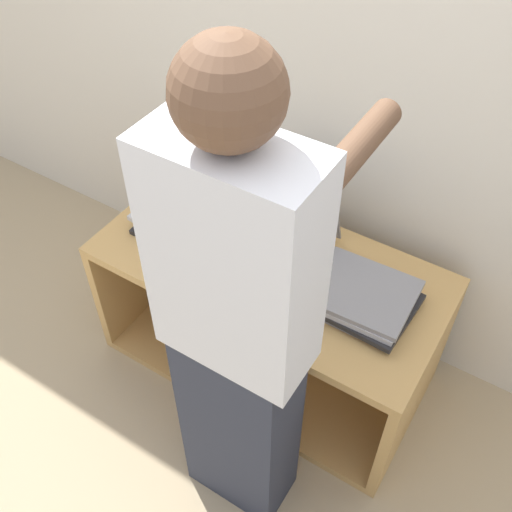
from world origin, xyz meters
TOP-DOWN VIEW (x-y plane):
  - ground_plane at (0.00, 0.00)m, footprint 12.00×12.00m
  - wall_back at (0.00, 0.72)m, footprint 8.00×0.05m
  - cart at (0.00, 0.37)m, footprint 1.27×0.62m
  - laptop_open at (0.00, 0.37)m, footprint 0.33×0.38m
  - laptop_stack_left at (-0.36, 0.31)m, footprint 0.35×0.30m
  - laptop_stack_right at (0.36, 0.31)m, footprint 0.35×0.30m
  - person at (0.19, -0.18)m, footprint 0.40×0.53m

SIDE VIEW (x-z plane):
  - ground_plane at x=0.00m, z-range 0.00..0.00m
  - cart at x=0.00m, z-range 0.00..0.60m
  - laptop_stack_left at x=-0.36m, z-range 0.60..0.67m
  - laptop_stack_right at x=0.36m, z-range 0.60..0.67m
  - laptop_open at x=0.00m, z-range 0.51..0.79m
  - person at x=0.19m, z-range 0.01..1.71m
  - wall_back at x=0.00m, z-range 0.00..2.40m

